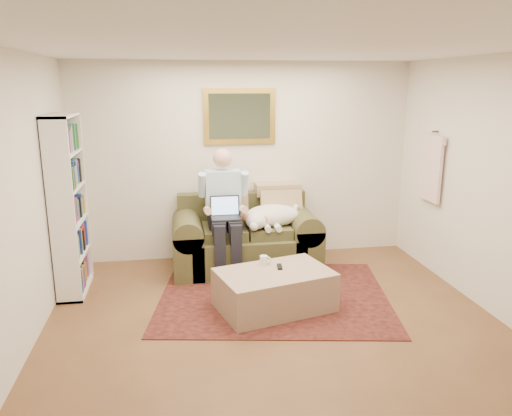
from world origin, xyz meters
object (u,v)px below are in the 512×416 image
object	(u,v)px
sleeping_dog	(272,215)
ottoman	(274,290)
coffee_mug	(264,260)
bookshelf	(68,206)
seated_man	(225,214)
laptop	(225,212)
sofa	(245,244)

from	to	relation	value
sleeping_dog	ottoman	distance (m)	1.29
coffee_mug	bookshelf	world-z (taller)	bookshelf
bookshelf	ottoman	bearing A→B (deg)	-21.69
seated_man	coffee_mug	world-z (taller)	seated_man
ottoman	coffee_mug	xyz separation A→B (m)	(-0.08, 0.21, 0.26)
ottoman	sleeping_dog	bearing A→B (deg)	80.10
seated_man	laptop	bearing A→B (deg)	-90.00
seated_man	laptop	xyz separation A→B (m)	(0.00, -0.07, 0.04)
ottoman	sofa	bearing A→B (deg)	95.65
sofa	seated_man	size ratio (longest dim) A/B	1.19
sofa	ottoman	size ratio (longest dim) A/B	1.60
sleeping_dog	bookshelf	world-z (taller)	bookshelf
ottoman	coffee_mug	world-z (taller)	coffee_mug
seated_man	sleeping_dog	xyz separation A→B (m)	(0.60, 0.08, -0.07)
ottoman	laptop	bearing A→B (deg)	111.34
laptop	seated_man	bearing A→B (deg)	90.00
sofa	bookshelf	world-z (taller)	bookshelf
sofa	sleeping_dog	distance (m)	0.52
seated_man	sleeping_dog	size ratio (longest dim) A/B	2.04
sofa	seated_man	xyz separation A→B (m)	(-0.28, -0.17, 0.46)
seated_man	bookshelf	size ratio (longest dim) A/B	0.77
sleeping_dog	ottoman	xyz separation A→B (m)	(-0.20, -1.17, -0.49)
sleeping_dog	bookshelf	xyz separation A→B (m)	(-2.37, -0.31, 0.30)
laptop	ottoman	world-z (taller)	laptop
sofa	coffee_mug	world-z (taller)	sofa
laptop	coffee_mug	xyz separation A→B (m)	(0.32, -0.81, -0.34)
sleeping_dog	ottoman	bearing A→B (deg)	-99.90
ottoman	seated_man	bearing A→B (deg)	110.07
sofa	ottoman	distance (m)	1.27
sofa	ottoman	world-z (taller)	sofa
sofa	seated_man	bearing A→B (deg)	-148.55
ottoman	bookshelf	xyz separation A→B (m)	(-2.16, 0.86, 0.79)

